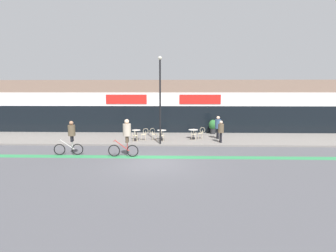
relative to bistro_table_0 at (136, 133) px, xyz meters
name	(u,v)px	position (x,y,z in m)	size (l,w,h in m)	color
ground_plane	(154,164)	(1.87, -6.24, -0.67)	(120.00, 120.00, 0.00)	#4C4C51
sidewalk_slab	(161,139)	(1.87, 1.01, -0.61)	(40.00, 5.50, 0.12)	slate
storefront_facade	(164,106)	(1.87, 5.72, 1.74)	(40.00, 4.06, 4.84)	#7F6656
bike_lane_stripe	(156,157)	(1.87, -4.79, -0.67)	(36.00, 0.70, 0.01)	#2D844C
bistro_table_0	(136,133)	(0.00, 0.00, 0.00)	(0.67, 0.67, 0.78)	black
bistro_table_1	(162,133)	(1.95, 0.08, -0.01)	(0.70, 0.70, 0.76)	black
bistro_table_2	(193,132)	(4.39, 0.72, -0.03)	(0.75, 0.75, 0.72)	black
cafe_chair_0_near	(135,135)	(0.00, -0.63, -0.03)	(0.41, 0.58, 0.90)	beige
cafe_chair_0_side	(144,133)	(0.62, 0.01, -0.03)	(0.60, 0.45, 0.90)	beige
cafe_chair_1_near	(161,135)	(1.96, -0.54, -0.03)	(0.43, 0.59, 0.90)	beige
cafe_chair_1_side	(154,133)	(1.33, 0.08, -0.03)	(0.59, 0.43, 0.90)	beige
cafe_chair_2_near	(194,133)	(4.39, 0.09, -0.03)	(0.43, 0.59, 0.90)	beige
cafe_chair_2_side	(201,132)	(5.02, 0.71, -0.03)	(0.58, 0.41, 0.90)	beige
planter_pot	(213,126)	(6.27, 3.17, 0.15)	(0.72, 0.72, 1.24)	#232326
lamp_post	(160,95)	(1.93, -1.46, 2.90)	(0.26, 0.26, 6.07)	black
cyclist_0	(71,136)	(-3.26, -4.40, 0.51)	(1.74, 0.54, 2.06)	black
cyclist_1	(126,135)	(0.13, -4.73, 0.62)	(1.80, 0.50, 2.21)	black
pedestrian_near_end	(218,125)	(6.32, 0.73, 0.51)	(0.52, 0.52, 1.79)	black
pedestrian_far_end	(221,130)	(6.29, -0.82, 0.40)	(0.44, 0.44, 1.60)	black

